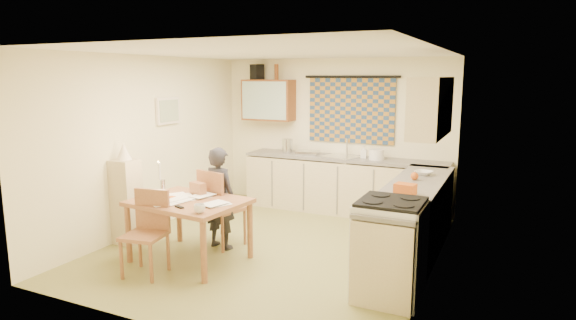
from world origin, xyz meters
The scene contains 44 objects.
floor centered at (0.00, 0.00, -0.01)m, with size 4.00×4.50×0.02m, color olive.
ceiling centered at (0.00, 0.00, 2.51)m, with size 4.00×4.50×0.02m, color white.
wall_back centered at (0.00, 2.26, 1.25)m, with size 4.00×0.02×2.50m, color #FAF2C2.
wall_front centered at (0.00, -2.26, 1.25)m, with size 4.00×0.02×2.50m, color #FAF2C2.
wall_left centered at (-2.01, 0.00, 1.25)m, with size 0.02×4.50×2.50m, color #FAF2C2.
wall_right centered at (2.01, 0.00, 1.25)m, with size 0.02×4.50×2.50m, color #FAF2C2.
window_blind centered at (0.30, 2.22, 1.65)m, with size 1.45×0.03×1.05m, color navy.
curtain_rod centered at (0.30, 2.20, 2.20)m, with size 0.04×0.04×1.60m, color black.
wall_cabinet centered at (-1.15, 2.08, 1.80)m, with size 0.90×0.34×0.70m, color brown.
wall_cabinet_glass centered at (-1.15, 1.91, 1.80)m, with size 0.84×0.02×0.64m, color #99B2A5.
upper_cabinet_right centered at (1.83, 0.55, 1.85)m, with size 0.34×1.30×0.70m, color #C4B185.
framed_print centered at (-1.97, 0.40, 1.70)m, with size 0.04×0.50×0.40m, color #F5E5CE.
print_canvas centered at (-1.95, 0.40, 1.70)m, with size 0.01×0.42×0.32m, color silver.
counter_back centered at (0.29, 1.95, 0.45)m, with size 3.30×0.62×0.92m.
counter_right centered at (1.70, 0.35, 0.45)m, with size 0.62×2.95×0.92m.
stove centered at (1.70, -0.76, 0.50)m, with size 0.65×0.65×1.00m.
sink centered at (0.23, 1.95, 0.88)m, with size 0.55×0.45×0.10m, color silver.
tap centered at (0.28, 2.13, 1.06)m, with size 0.03×0.03×0.28m, color silver.
dish_rack centered at (-0.35, 1.95, 0.95)m, with size 0.35×0.30×0.06m, color silver.
kettle centered at (-0.72, 1.95, 1.04)m, with size 0.18×0.18×0.24m, color silver.
mixing_bowl centered at (0.82, 1.95, 1.00)m, with size 0.24×0.24×0.16m, color white.
soap_bottle centered at (0.60, 2.00, 1.02)m, with size 0.10×0.10×0.20m, color white.
bowl centered at (1.70, 1.05, 0.95)m, with size 0.28×0.28×0.06m, color white.
orange_bag centered at (1.70, -0.12, 0.98)m, with size 0.22×0.16×0.12m, color #C75718.
fruit_orange centered at (1.65, 0.68, 0.97)m, with size 0.10×0.10×0.10m, color #C75718.
speaker centered at (-1.37, 2.08, 2.28)m, with size 0.16×0.20×0.26m, color black.
bottle_green centered at (-1.33, 2.08, 2.28)m, with size 0.07×0.07×0.26m, color #195926.
bottle_brown centered at (-0.99, 2.08, 2.28)m, with size 0.07×0.07×0.26m, color brown.
dining_table centered at (-0.71, -0.82, 0.38)m, with size 1.38×1.10×0.75m.
chair_far centered at (-0.64, -0.23, 0.32)m, with size 0.56×0.56×1.03m.
chair_near centered at (-0.90, -1.38, 0.29)m, with size 0.49×0.49×0.95m.
person centered at (-0.62, -0.30, 0.66)m, with size 0.53×0.39×1.33m, color black.
shelf_stand centered at (-1.84, -0.68, 0.57)m, with size 0.32×0.30×1.13m, color #C4B185.
lampshade centered at (-1.84, -0.68, 1.24)m, with size 0.20×0.20×0.22m, color #F5E5CE.
letter_rack centered at (-0.76, -0.57, 0.83)m, with size 0.22×0.10×0.16m, color brown.
mug centered at (-0.27, -1.22, 0.80)m, with size 0.16×0.16×0.10m, color white.
magazine centered at (-1.19, -1.03, 0.76)m, with size 0.26×0.31×0.02m, color maroon.
book centered at (-1.11, -0.91, 0.76)m, with size 0.21×0.27×0.02m, color #C75718.
orange_box centered at (-1.04, -1.08, 0.77)m, with size 0.12×0.08×0.04m, color #C75718.
eyeglasses centered at (-0.60, -1.14, 0.76)m, with size 0.13×0.04×0.02m, color black.
candle_holder centered at (-1.20, -0.70, 0.84)m, with size 0.06×0.06×0.18m, color silver.
candle centered at (-1.22, -0.72, 1.04)m, with size 0.02×0.02×0.22m, color white.
candle_flame centered at (-1.22, -0.74, 1.16)m, with size 0.02×0.02×0.02m, color #FFCC66.
papers centered at (-0.80, -0.84, 0.76)m, with size 1.14×0.81×0.02m.
Camera 1 is at (2.74, -5.35, 2.21)m, focal length 30.00 mm.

